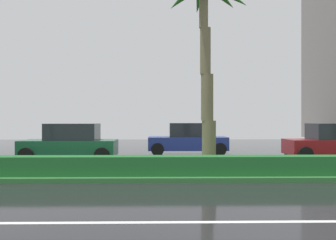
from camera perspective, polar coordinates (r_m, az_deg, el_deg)
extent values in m
cube|color=black|center=(13.67, 5.13, -8.13)|extent=(90.00, 42.00, 0.10)
cube|color=white|center=(6.88, 11.66, -15.82)|extent=(81.00, 0.14, 0.01)
cube|color=#2D6B33|center=(12.67, 5.62, -8.20)|extent=(85.50, 4.00, 0.15)
cube|color=#1E6028|center=(11.24, 6.46, -7.31)|extent=(76.50, 0.70, 0.60)
cylinder|color=brown|center=(13.09, 6.63, -3.84)|extent=(0.51, 0.51, 1.71)
cylinder|color=brown|center=(13.08, 6.35, 3.65)|extent=(0.45, 0.45, 1.71)
cylinder|color=brown|center=(13.29, 6.06, 11.03)|extent=(0.39, 0.39, 1.71)
cylinder|color=brown|center=(13.72, 5.77, 18.06)|extent=(0.33, 0.33, 1.71)
cube|color=#195133|center=(16.96, -15.64, -4.34)|extent=(4.30, 1.76, 0.72)
cube|color=#1E2328|center=(16.88, -15.15, -1.85)|extent=(2.30, 1.58, 0.76)
cylinder|color=black|center=(16.63, -21.97, -5.33)|extent=(0.68, 0.22, 0.68)
cylinder|color=black|center=(18.32, -19.95, -4.84)|extent=(0.68, 0.22, 0.68)
cylinder|color=black|center=(15.76, -10.63, -5.62)|extent=(0.68, 0.22, 0.68)
cylinder|color=black|center=(17.53, -9.65, -5.06)|extent=(0.68, 0.22, 0.68)
cube|color=navy|center=(19.53, 3.18, -3.78)|extent=(4.30, 1.76, 0.72)
cube|color=#1E2328|center=(19.51, 3.61, -1.61)|extent=(2.30, 1.58, 0.76)
cylinder|color=black|center=(18.60, -1.71, -4.77)|extent=(0.68, 0.22, 0.68)
cylinder|color=black|center=(20.40, -1.65, -4.35)|extent=(0.68, 0.22, 0.68)
cylinder|color=black|center=(18.86, 8.40, -4.70)|extent=(0.68, 0.22, 0.68)
cylinder|color=black|center=(20.63, 7.58, -4.30)|extent=(0.68, 0.22, 0.68)
cube|color=maroon|center=(18.62, 24.98, -3.96)|extent=(4.30, 1.76, 0.72)
cube|color=#1E2328|center=(18.65, 25.40, -1.68)|extent=(2.30, 1.58, 0.76)
cylinder|color=black|center=(17.14, 21.33, -5.17)|extent=(0.68, 0.22, 0.68)
cylinder|color=black|center=(18.81, 19.24, -4.71)|extent=(0.68, 0.22, 0.68)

